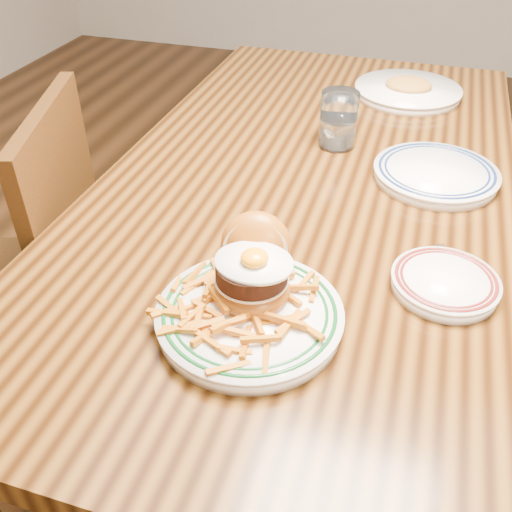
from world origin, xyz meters
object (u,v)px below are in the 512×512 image
(side_plate, at_px, (445,282))
(table, at_px, (308,210))
(chair_left, at_px, (30,277))
(main_plate, at_px, (251,298))

(side_plate, bearing_deg, table, 156.52)
(table, xyz_separation_m, chair_left, (-0.62, -0.21, -0.18))
(table, xyz_separation_m, side_plate, (0.29, -0.30, 0.10))
(table, relative_size, side_plate, 8.70)
(chair_left, bearing_deg, side_plate, -23.33)
(table, height_order, chair_left, chair_left)
(table, distance_m, chair_left, 0.68)
(table, xyz_separation_m, main_plate, (0.01, -0.45, 0.13))
(main_plate, relative_size, side_plate, 1.61)
(side_plate, bearing_deg, main_plate, -128.84)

